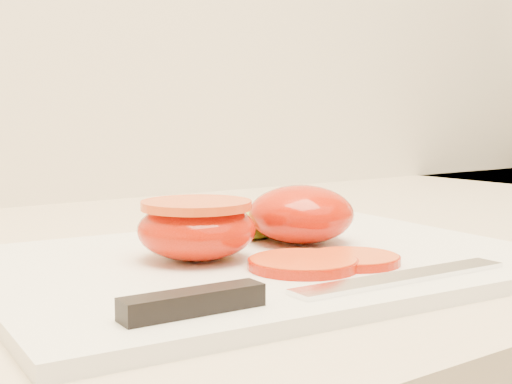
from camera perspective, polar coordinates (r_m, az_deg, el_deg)
cutting_board at (r=0.52m, az=0.66°, el=-5.63°), size 0.42×0.32×0.01m
tomato_half_dome at (r=0.56m, az=3.62°, el=-1.78°), size 0.08×0.08×0.05m
tomato_half_cut at (r=0.50m, az=-4.78°, el=-2.83°), size 0.08×0.08×0.04m
tomato_slice_0 at (r=0.47m, az=3.79°, el=-5.72°), size 0.07×0.07×0.01m
tomato_slice_1 at (r=0.49m, az=7.75°, el=-5.34°), size 0.06×0.06×0.01m
lettuce_leaf_0 at (r=0.60m, az=-1.03°, el=-2.34°), size 0.12×0.12×0.02m
knife at (r=0.40m, az=2.32°, el=-7.93°), size 0.26×0.04×0.01m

